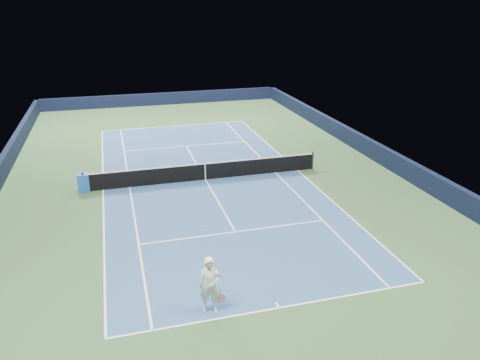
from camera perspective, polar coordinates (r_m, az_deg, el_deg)
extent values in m
plane|color=#2F502B|center=(26.00, -4.24, 0.04)|extent=(40.00, 40.00, 0.00)
cube|color=black|center=(44.72, -9.48, 9.74)|extent=(22.00, 0.35, 1.10)
cube|color=black|center=(29.72, 16.65, 3.09)|extent=(0.35, 40.00, 1.10)
cube|color=#2C4D7C|center=(26.00, -4.24, 0.05)|extent=(10.97, 23.77, 0.01)
cube|color=white|center=(37.17, -7.97, 6.56)|extent=(10.97, 0.08, 0.00)
cube|color=white|center=(15.90, 4.79, -15.27)|extent=(10.97, 0.08, 0.00)
cube|color=white|center=(27.51, 7.02, 1.19)|extent=(0.08, 23.77, 0.00)
cube|color=white|center=(25.59, -16.35, -1.15)|extent=(0.08, 23.77, 0.00)
cube|color=white|center=(27.04, 4.33, 0.92)|extent=(0.08, 23.77, 0.00)
cube|color=white|center=(25.58, -13.30, -0.85)|extent=(0.08, 23.77, 0.00)
cube|color=white|center=(31.95, -6.57, 4.13)|extent=(8.23, 0.08, 0.00)
cube|color=white|center=(20.32, -0.56, -6.33)|extent=(8.23, 0.08, 0.00)
cube|color=white|center=(26.00, -4.24, 0.06)|extent=(0.08, 12.80, 0.00)
cube|color=white|center=(37.02, -7.94, 6.50)|extent=(0.08, 0.30, 0.00)
cube|color=white|center=(16.01, 4.60, -14.96)|extent=(0.08, 0.30, 0.00)
cylinder|color=black|center=(25.45, -18.52, -0.26)|extent=(0.10, 0.10, 1.07)
cylinder|color=black|center=(27.68, 8.82, 2.38)|extent=(0.10, 0.10, 1.07)
cube|color=black|center=(25.83, -4.26, 0.99)|extent=(12.80, 0.03, 0.91)
cube|color=white|center=(25.67, -4.29, 2.00)|extent=(12.80, 0.04, 0.06)
cube|color=white|center=(25.83, -4.26, 0.99)|extent=(0.05, 0.04, 0.91)
cube|color=blue|center=(25.57, -18.50, -0.30)|extent=(0.61, 0.56, 0.95)
cube|color=silver|center=(25.56, -17.85, -0.29)|extent=(0.08, 0.42, 0.42)
imported|color=white|center=(15.19, -3.67, -12.69)|extent=(0.81, 0.63, 1.95)
cylinder|color=pink|center=(15.37, -2.41, -13.48)|extent=(0.03, 0.03, 0.32)
cylinder|color=black|center=(15.51, -2.39, -14.21)|extent=(0.32, 0.03, 0.32)
cylinder|color=pink|center=(15.51, -2.39, -14.21)|extent=(0.34, 0.03, 0.34)
sphere|color=#C1E12F|center=(15.25, -4.24, -5.69)|extent=(0.07, 0.07, 0.07)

